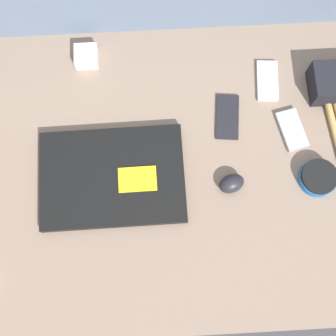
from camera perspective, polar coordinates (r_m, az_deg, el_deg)
The scene contains 10 objects.
ground_plane at distance 1.26m, azimuth -0.00°, elevation -1.77°, with size 8.00×8.00×0.00m, color #38383D.
couch_seat at distance 1.19m, azimuth -0.00°, elevation -1.05°, with size 1.08×0.76×0.13m.
laptop at distance 1.12m, azimuth -6.77°, elevation -1.13°, with size 0.35×0.24×0.03m.
computer_mouse at distance 1.11m, azimuth 7.74°, elevation -1.88°, with size 0.07×0.06×0.04m.
speaker_puck at distance 1.16m, azimuth 17.83°, elevation -1.13°, with size 0.09×0.09×0.03m.
phone_silver at distance 1.18m, azimuth 7.25°, elevation 6.19°, with size 0.07×0.12×0.01m.
phone_black at distance 1.23m, azimuth 12.02°, elevation 10.34°, with size 0.06×0.11×0.01m.
phone_small at distance 1.19m, azimuth 14.87°, elevation 4.50°, with size 0.07×0.11×0.01m.
camera_pouch at distance 1.24m, azimuth 19.71°, elevation 9.75°, with size 0.12×0.09×0.07m.
charger_brick at distance 1.24m, azimuth -9.92°, elevation 13.25°, with size 0.06×0.06×0.04m.
Camera 1 is at (-0.02, -0.28, 1.23)m, focal length 50.00 mm.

